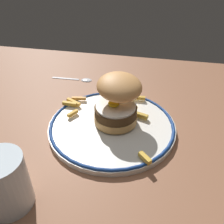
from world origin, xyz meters
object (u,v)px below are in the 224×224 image
object	(u,v)px
burger	(118,100)
spoon	(82,79)
water_glass	(6,186)
dinner_plate	(112,125)

from	to	relation	value
burger	spoon	distance (cm)	26.34
burger	water_glass	size ratio (longest dim) A/B	1.46
water_glass	burger	bearing A→B (deg)	61.77
burger	spoon	xyz separation A→B (cm)	(-15.48, 20.26, -6.60)
dinner_plate	burger	bearing A→B (deg)	62.26
dinner_plate	burger	world-z (taller)	burger
dinner_plate	burger	size ratio (longest dim) A/B	2.03
dinner_plate	burger	xyz separation A→B (cm)	(0.92, 1.76, 6.12)
dinner_plate	spoon	xyz separation A→B (cm)	(-14.56, 22.02, -0.48)
water_glass	spoon	world-z (taller)	water_glass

